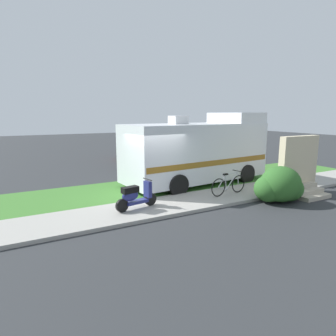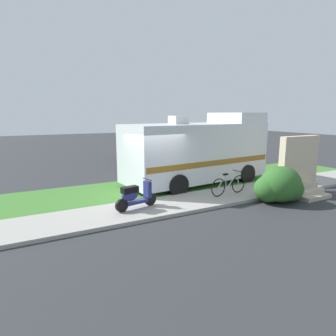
% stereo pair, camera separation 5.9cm
% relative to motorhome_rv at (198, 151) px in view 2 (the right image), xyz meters
% --- Properties ---
extents(ground_plane, '(80.00, 80.00, 0.00)m').
position_rel_motorhome_rv_xyz_m(ground_plane, '(-2.83, -1.23, -1.59)').
color(ground_plane, '#2D3033').
extents(sidewalk, '(24.00, 2.00, 0.12)m').
position_rel_motorhome_rv_xyz_m(sidewalk, '(-2.83, -2.43, -1.53)').
color(sidewalk, '#9E9B93').
rests_on(sidewalk, ground).
extents(grass_strip, '(24.00, 3.40, 0.08)m').
position_rel_motorhome_rv_xyz_m(grass_strip, '(-2.83, 0.27, -1.55)').
color(grass_strip, '#3D752D').
rests_on(grass_strip, ground).
extents(motorhome_rv, '(7.07, 3.13, 3.33)m').
position_rel_motorhome_rv_xyz_m(motorhome_rv, '(0.00, 0.00, 0.00)').
color(motorhome_rv, silver).
rests_on(motorhome_rv, ground).
extents(scooter, '(1.57, 0.58, 0.97)m').
position_rel_motorhome_rv_xyz_m(scooter, '(-4.15, -2.39, -1.01)').
color(scooter, black).
rests_on(scooter, ground).
extents(bicycle, '(1.81, 0.52, 0.91)m').
position_rel_motorhome_rv_xyz_m(bicycle, '(-0.21, -2.48, -1.07)').
color(bicycle, black).
rests_on(bicycle, ground).
extents(pickup_truck_near, '(5.71, 2.45, 1.89)m').
position_rel_motorhome_rv_xyz_m(pickup_truck_near, '(2.05, 4.90, -0.59)').
color(pickup_truck_near, '#1E2328').
rests_on(pickup_truck_near, ground).
extents(pickup_truck_far, '(5.08, 2.32, 1.88)m').
position_rel_motorhome_rv_xyz_m(pickup_truck_far, '(2.39, 8.71, -0.59)').
color(pickup_truck_far, maroon).
rests_on(pickup_truck_far, ground).
extents(porch_steps, '(2.00, 1.26, 2.40)m').
position_rel_motorhome_rv_xyz_m(porch_steps, '(2.63, -3.52, -0.62)').
color(porch_steps, '#B2A893').
rests_on(porch_steps, ground).
extents(bush_by_porch, '(1.89, 1.42, 1.34)m').
position_rel_motorhome_rv_xyz_m(bush_by_porch, '(1.00, -3.92, -0.95)').
color(bush_by_porch, '#2D6026').
rests_on(bush_by_porch, ground).
extents(bottle_green, '(0.06, 0.06, 0.23)m').
position_rel_motorhome_rv_xyz_m(bottle_green, '(3.52, -2.32, -1.37)').
color(bottle_green, brown).
rests_on(bottle_green, ground).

